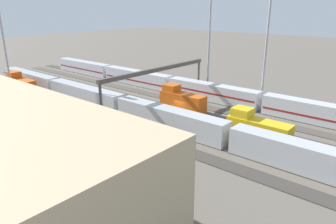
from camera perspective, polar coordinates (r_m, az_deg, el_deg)
The scene contains 15 objects.
ground_plane at distance 63.36m, azimuth 1.48°, elevation -0.35°, with size 400.00×400.00×0.00m, color #60594F.
track_bed_0 at distance 73.07m, azimuth 7.65°, elevation 2.11°, with size 140.00×2.80×0.12m, color #3D3833.
track_bed_1 at distance 69.07m, azimuth 5.39°, elevation 1.23°, with size 140.00×2.80×0.12m, color #4C443D.
track_bed_2 at distance 65.21m, azimuth 2.86°, elevation 0.24°, with size 140.00×2.80×0.12m, color #3D3833.
track_bed_3 at distance 61.52m, azimuth 0.02°, elevation -0.87°, with size 140.00×2.80×0.12m, color #3D3833.
track_bed_4 at distance 58.03m, azimuth -3.18°, elevation -2.11°, with size 140.00×2.80×0.12m, color #4C443D.
track_bed_5 at distance 54.76m, azimuth -6.77°, elevation -3.51°, with size 140.00×2.80×0.12m, color #3D3833.
train_on_track_0 at distance 72.41m, azimuth 7.90°, elevation 3.54°, with size 119.80×3.06×3.80m.
train_on_track_2 at distance 64.93m, azimuth 2.48°, elevation 2.11°, with size 10.00×3.00×5.00m.
train_on_track_4 at distance 55.44m, azimuth -0.97°, elevation -0.87°, with size 114.80×3.00×4.40m.
train_on_track_5 at distance 86.18m, azimuth -25.14°, elevation 4.47°, with size 10.00×3.00×5.00m.
train_on_track_3 at distance 51.60m, azimuth 15.79°, elevation -3.01°, with size 10.00×3.00×5.00m.
light_mast_0 at distance 74.23m, azimuth 7.59°, elevation 15.58°, with size 2.80×0.70×26.38m.
light_mast_2 at distance 67.47m, azimuth 17.98°, elevation 17.72°, with size 2.80×0.70×33.16m.
signal_gantry at distance 64.49m, azimuth -1.91°, elevation 6.94°, with size 0.70×30.00×8.80m.
Camera 1 is at (-37.52, 46.79, 20.44)m, focal length 33.71 mm.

